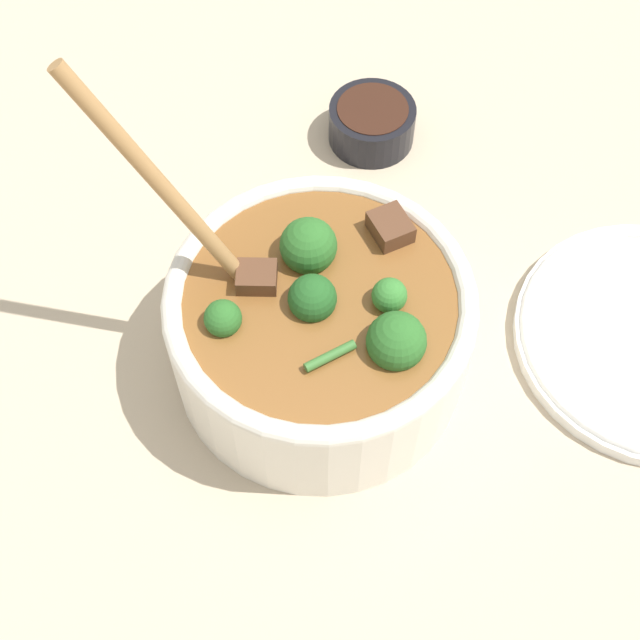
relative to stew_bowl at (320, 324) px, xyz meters
name	(u,v)px	position (x,y,z in m)	size (l,w,h in m)	color
ground_plane	(320,361)	(0.00, 0.00, -0.06)	(4.00, 4.00, 0.00)	#C6B293
stew_bowl	(320,324)	(0.00, 0.00, 0.00)	(0.26, 0.24, 0.28)	white
condiment_bowl	(372,122)	(-0.17, 0.19, -0.04)	(0.08, 0.08, 0.04)	black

